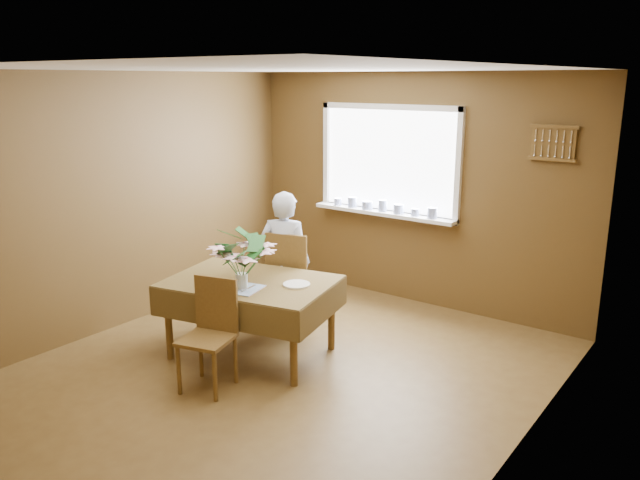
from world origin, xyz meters
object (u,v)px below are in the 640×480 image
Objects in this scene: chair_near at (211,328)px; flower_bouquet at (241,255)px; chair_far at (291,277)px; seated_woman at (285,261)px; dining_table at (250,289)px.

flower_bouquet is (-0.05, 0.42, 0.50)m from chair_near.
chair_far is at bearing 101.55° from flower_bouquet.
flower_bouquet is at bearing 82.69° from seated_woman.
chair_far is at bearing -166.15° from seated_woman.
seated_woman reaches higher than dining_table.
seated_woman reaches higher than chair_far.
chair_near is (0.14, -0.62, -0.13)m from dining_table.
chair_far is 1.12× the size of chair_near.
chair_near is (0.23, -1.30, -0.05)m from chair_far.
chair_far is 0.17m from seated_woman.
dining_table is 3.08× the size of flower_bouquet.
flower_bouquet reaches higher than chair_near.
chair_far is at bearing 84.81° from chair_near.
chair_far is (-0.09, 0.68, -0.08)m from dining_table.
chair_far is 0.71× the size of seated_woman.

